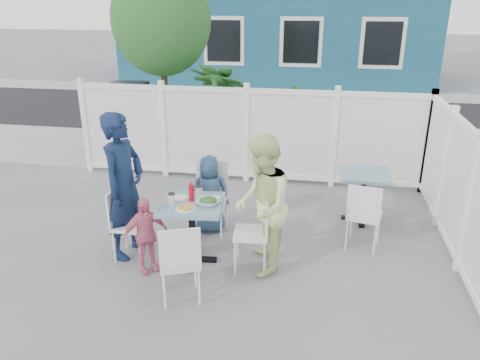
% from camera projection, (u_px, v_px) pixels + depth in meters
% --- Properties ---
extents(ground, '(80.00, 80.00, 0.00)m').
position_uv_depth(ground, '(208.00, 247.00, 5.96)').
color(ground, slate).
extents(near_sidewalk, '(24.00, 2.60, 0.01)m').
position_uv_depth(near_sidewalk, '(253.00, 155.00, 9.44)').
color(near_sidewalk, gray).
rests_on(near_sidewalk, ground).
extents(street, '(24.00, 5.00, 0.01)m').
position_uv_depth(street, '(273.00, 113.00, 12.83)').
color(street, black).
rests_on(street, ground).
extents(far_sidewalk, '(24.00, 1.60, 0.01)m').
position_uv_depth(far_sidewalk, '(283.00, 92.00, 15.68)').
color(far_sidewalk, gray).
rests_on(far_sidewalk, ground).
extents(fence_back, '(5.86, 0.08, 1.60)m').
position_uv_depth(fence_back, '(246.00, 137.00, 7.86)').
color(fence_back, white).
rests_on(fence_back, ground).
extents(fence_right, '(0.08, 3.66, 1.60)m').
position_uv_depth(fence_right, '(456.00, 188.00, 5.73)').
color(fence_right, white).
rests_on(fence_right, ground).
extents(tree, '(1.80, 1.62, 3.59)m').
position_uv_depth(tree, '(161.00, 20.00, 8.30)').
color(tree, '#382316').
rests_on(tree, ground).
extents(utility_cabinet, '(0.70, 0.50, 1.28)m').
position_uv_depth(utility_cabinet, '(130.00, 116.00, 9.82)').
color(utility_cabinet, gold).
rests_on(utility_cabinet, ground).
extents(potted_shrub_a, '(1.33, 1.33, 1.91)m').
position_uv_depth(potted_shrub_a, '(221.00, 116.00, 8.53)').
color(potted_shrub_a, '#1E5124').
rests_on(potted_shrub_a, ground).
extents(potted_shrub_b, '(1.67, 1.74, 1.48)m').
position_uv_depth(potted_shrub_b, '(317.00, 133.00, 8.23)').
color(potted_shrub_b, '#1E5124').
rests_on(potted_shrub_b, ground).
extents(main_table, '(0.79, 0.79, 0.76)m').
position_uv_depth(main_table, '(192.00, 216.00, 5.44)').
color(main_table, slate).
rests_on(main_table, ground).
extents(spare_table, '(0.69, 0.69, 0.72)m').
position_uv_depth(spare_table, '(364.00, 184.00, 6.49)').
color(spare_table, slate).
rests_on(spare_table, ground).
extents(chair_left, '(0.39, 0.40, 0.88)m').
position_uv_depth(chair_left, '(124.00, 218.00, 5.58)').
color(chair_left, white).
rests_on(chair_left, ground).
extents(chair_right, '(0.43, 0.44, 0.90)m').
position_uv_depth(chair_right, '(258.00, 227.00, 5.34)').
color(chair_right, white).
rests_on(chair_right, ground).
extents(chair_back, '(0.44, 0.43, 0.96)m').
position_uv_depth(chair_back, '(211.00, 191.00, 6.23)').
color(chair_back, white).
rests_on(chair_back, ground).
extents(chair_near, '(0.53, 0.52, 0.90)m').
position_uv_depth(chair_near, '(180.00, 258.00, 4.69)').
color(chair_near, white).
rests_on(chair_near, ground).
extents(chair_spare, '(0.48, 0.47, 0.89)m').
position_uv_depth(chair_spare, '(364.00, 212.00, 5.73)').
color(chair_spare, white).
rests_on(chair_spare, ground).
extents(man, '(0.54, 0.72, 1.78)m').
position_uv_depth(man, '(124.00, 186.00, 5.51)').
color(man, '#101E3C').
rests_on(man, ground).
extents(woman, '(0.71, 0.86, 1.61)m').
position_uv_depth(woman, '(262.00, 206.00, 5.19)').
color(woman, '#D3E350').
rests_on(woman, ground).
extents(boy, '(0.58, 0.45, 1.06)m').
position_uv_depth(boy, '(210.00, 194.00, 6.21)').
color(boy, navy).
rests_on(boy, ground).
extents(toddler, '(0.55, 0.52, 0.92)m').
position_uv_depth(toddler, '(145.00, 235.00, 5.29)').
color(toddler, '#DD6A86').
rests_on(toddler, ground).
extents(plate_main, '(0.23, 0.23, 0.01)m').
position_uv_depth(plate_main, '(186.00, 208.00, 5.22)').
color(plate_main, white).
rests_on(plate_main, main_table).
extents(plate_side, '(0.20, 0.20, 0.01)m').
position_uv_depth(plate_side, '(180.00, 198.00, 5.50)').
color(plate_side, white).
rests_on(plate_side, main_table).
extents(salad_bowl, '(0.26, 0.26, 0.06)m').
position_uv_depth(salad_bowl, '(208.00, 202.00, 5.33)').
color(salad_bowl, white).
rests_on(salad_bowl, main_table).
extents(coffee_cup_a, '(0.08, 0.08, 0.12)m').
position_uv_depth(coffee_cup_a, '(172.00, 199.00, 5.34)').
color(coffee_cup_a, beige).
rests_on(coffee_cup_a, main_table).
extents(coffee_cup_b, '(0.08, 0.08, 0.12)m').
position_uv_depth(coffee_cup_b, '(199.00, 191.00, 5.55)').
color(coffee_cup_b, beige).
rests_on(coffee_cup_b, main_table).
extents(ketchup_bottle, '(0.06, 0.06, 0.20)m').
position_uv_depth(ketchup_bottle, '(191.00, 193.00, 5.40)').
color(ketchup_bottle, '#AC0B18').
rests_on(ketchup_bottle, main_table).
extents(salt_shaker, '(0.03, 0.03, 0.08)m').
position_uv_depth(salt_shaker, '(191.00, 191.00, 5.61)').
color(salt_shaker, white).
rests_on(salt_shaker, main_table).
extents(pepper_shaker, '(0.03, 0.03, 0.07)m').
position_uv_depth(pepper_shaker, '(193.00, 192.00, 5.58)').
color(pepper_shaker, black).
rests_on(pepper_shaker, main_table).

